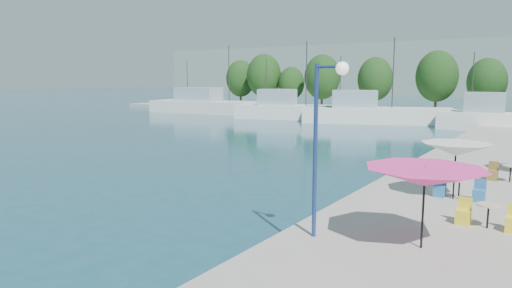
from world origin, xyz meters
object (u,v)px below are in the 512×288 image
Objects in this scene: trawler_04 at (501,120)px; umbrella_pink at (425,177)px; trawler_02 at (291,111)px; umbrella_white at (456,149)px; trawler_01 at (214,106)px; trawler_03 at (372,114)px; street_lamp at (326,118)px.

umbrella_pink is (2.10, -38.63, 1.51)m from trawler_04.
umbrella_white is (25.72, -32.77, 1.45)m from trawler_02.
umbrella_white is at bearing -48.17° from trawler_01.
trawler_02 is 4.81× the size of umbrella_pink.
trawler_03 is 6.69× the size of umbrella_white.
umbrella_white is (1.79, -32.69, 1.45)m from trawler_04.
trawler_03 reaches higher than street_lamp.
trawler_01 reaches higher than street_lamp.
trawler_03 is 5.34× the size of umbrella_pink.
street_lamp is at bearing -108.17° from umbrella_white.
trawler_03 is at bearing 171.91° from trawler_04.
umbrella_white is (40.24, -34.89, 1.46)m from trawler_01.
trawler_01 is 1.72× the size of trawler_04.
trawler_02 is at bearing 126.58° from street_lamp.
trawler_03 is 36.69m from umbrella_white.
trawler_04 is 32.77m from umbrella_white.
street_lamp is at bearing -54.87° from trawler_01.
trawler_01 is at bearing 156.87° from trawler_02.
trawler_02 is at bearing 174.67° from trawler_04.
trawler_02 is 10.57m from trawler_03.
trawler_03 is at bearing 111.50° from umbrella_pink.
umbrella_pink is 3.07m from street_lamp.
trawler_02 reaches higher than umbrella_pink.
umbrella_white is 7.31m from street_lamp.
trawler_01 and trawler_03 have the same top height.
trawler_04 reaches higher than umbrella_pink.
trawler_02 is at bearing -15.56° from trawler_01.
street_lamp is at bearing -161.66° from umbrella_pink.
street_lamp reaches higher than umbrella_pink.
trawler_01 reaches higher than umbrella_pink.
umbrella_pink is at bearing -92.02° from trawler_04.
trawler_01 is 53.28m from umbrella_white.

